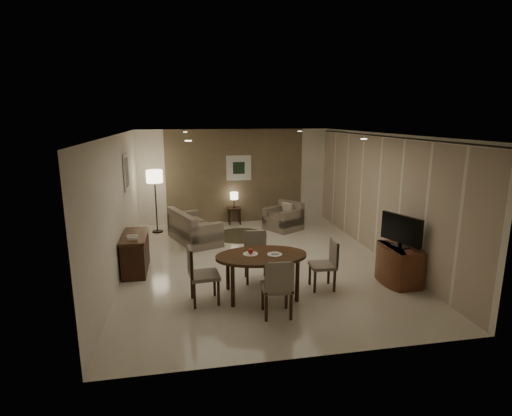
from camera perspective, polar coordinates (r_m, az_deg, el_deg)
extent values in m
cube|color=beige|center=(8.59, 0.25, -7.80)|extent=(5.50, 7.00, 0.00)
cube|color=white|center=(8.04, 0.27, 10.51)|extent=(5.50, 7.00, 0.00)
cube|color=#746648|center=(11.61, -2.99, 4.53)|extent=(5.50, 0.00, 2.70)
cube|color=white|center=(8.17, -19.06, 0.27)|extent=(0.00, 7.00, 2.70)
cube|color=white|center=(9.12, 17.49, 1.65)|extent=(0.00, 7.00, 2.70)
cube|color=#746648|center=(11.60, -2.98, 4.52)|extent=(3.96, 0.03, 2.70)
cylinder|color=black|center=(8.94, 17.65, 9.77)|extent=(0.03, 6.80, 0.03)
cube|color=silver|center=(11.55, -2.48, 5.75)|extent=(0.72, 0.03, 0.72)
cube|color=black|center=(11.54, -2.47, 5.74)|extent=(0.34, 0.01, 0.34)
cube|color=silver|center=(9.25, -18.06, 4.90)|extent=(0.03, 0.60, 0.80)
cube|color=gray|center=(9.25, -17.97, 4.91)|extent=(0.01, 0.46, 0.64)
cylinder|color=white|center=(6.10, -9.66, 9.44)|extent=(0.10, 0.10, 0.01)
cylinder|color=white|center=(6.76, 15.15, 9.50)|extent=(0.10, 0.10, 0.01)
cylinder|color=white|center=(9.70, -10.08, 10.63)|extent=(0.10, 0.10, 0.01)
cylinder|color=white|center=(10.12, 6.26, 10.84)|extent=(0.10, 0.10, 0.01)
cylinder|color=white|center=(6.85, -0.79, -6.60)|extent=(0.26, 0.26, 0.02)
cylinder|color=white|center=(6.84, 2.68, -6.66)|extent=(0.26, 0.26, 0.02)
sphere|color=#A11F12|center=(6.84, -0.79, -6.18)|extent=(0.09, 0.09, 0.09)
cube|color=white|center=(6.83, 2.69, -6.48)|extent=(0.12, 0.08, 0.03)
cylinder|color=#3C3121|center=(10.47, -2.23, -3.93)|extent=(1.37, 1.37, 0.01)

